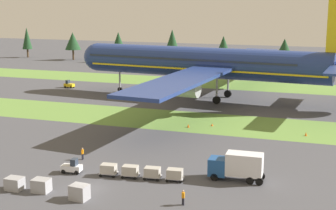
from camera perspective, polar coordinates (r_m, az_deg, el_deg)
The scene contains 20 objects.
ground_plane at distance 61.74m, azimuth -9.21°, elevation -9.40°, with size 400.00×400.00×0.00m, color #47474C.
grass_strip_near at distance 94.23m, azimuth 1.19°, elevation -1.76°, with size 320.00×15.68×0.01m, color olive.
grass_strip_far at distance 135.42m, azimuth 6.69°, elevation 2.36°, with size 320.00×15.68×0.01m, color olive.
airliner at distance 112.78m, azimuth 5.16°, elevation 4.80°, with size 66.97×82.53×23.43m.
baggage_tug at distance 67.18m, azimuth -10.85°, elevation -6.94°, with size 2.72×1.57×1.97m.
cargo_dolly_lead at distance 65.39m, azimuth -6.77°, elevation -7.24°, with size 2.35×1.73×1.55m.
cargo_dolly_second at distance 64.53m, azimuth -4.31°, elevation -7.45°, with size 2.35×1.73×1.55m.
cargo_dolly_third at distance 63.79m, azimuth -1.80°, elevation -7.65°, with size 2.35×1.73×1.55m.
cargo_dolly_fourth at distance 63.17m, azimuth 0.78°, elevation -7.85°, with size 2.35×1.73×1.55m.
catering_truck at distance 63.70m, azimuth 7.86°, elevation -6.81°, with size 7.02×2.50×3.58m.
pushback_tractor at distance 131.57m, azimuth -11.20°, elevation 2.30°, with size 2.71×1.54×1.97m.
ground_crew_marshaller at distance 56.18m, azimuth 1.74°, elevation -10.40°, with size 0.40×0.45×1.74m.
ground_crew_loader at distance 72.32m, azimuth -9.70°, elevation -5.42°, with size 0.36×0.56×1.74m.
uld_container_0 at distance 61.65m, azimuth -14.22°, elevation -8.86°, with size 2.00×1.60×1.60m, color #A3A3A8.
uld_container_1 at distance 63.20m, azimuth -17.05°, elevation -8.54°, with size 2.00×1.60×1.51m, color #A3A3A8.
uld_container_2 at distance 58.47m, azimuth -10.05°, elevation -9.75°, with size 2.00×1.60×1.75m, color #A3A3A8.
taxiway_marker_0 at distance 89.09m, azimuth 2.32°, elevation -2.36°, with size 0.44×0.44×0.66m, color orange.
taxiway_marker_1 at distance 90.43m, azimuth 5.04°, elevation -2.24°, with size 0.44×0.44×0.46m, color orange.
taxiway_marker_2 at distance 86.69m, azimuth 15.42°, elevation -3.20°, with size 0.44×0.44×0.64m, color orange.
distant_tree_line at distance 171.08m, azimuth 7.32°, elevation 6.67°, with size 179.06×9.52×12.15m.
Camera 1 is at (27.32, -50.68, 22.27)m, focal length 53.58 mm.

